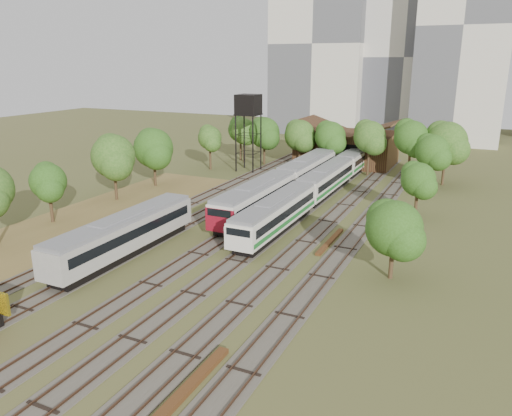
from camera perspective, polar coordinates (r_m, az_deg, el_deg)
The scene contains 17 objects.
ground at distance 38.07m, azimuth -12.40°, elevation -10.96°, with size 240.00×240.00×0.00m, color #475123.
dry_grass_patch at distance 55.00m, azimuth -22.37°, elevation -3.11°, with size 14.00×60.00×0.04m, color brown.
tracks at distance 58.49m, azimuth 1.98°, elevation -0.67°, with size 24.60×80.00×0.19m.
railcar_red_set at distance 64.48m, azimuth 3.29°, elevation 2.82°, with size 3.17×34.57×3.92m.
railcar_green_set at distance 67.89m, azimuth 8.04°, elevation 3.22°, with size 2.88×52.08×3.56m.
railcar_rear at distance 89.88m, azimuth 9.86°, elevation 6.35°, with size 2.78×16.08×3.44m.
old_grey_coach at distance 47.31m, azimuth -14.81°, elevation -2.90°, with size 3.01×18.00×3.73m.
water_tower at distance 80.41m, azimuth -0.89°, elevation 11.51°, with size 3.53×3.53×12.20m.
rail_pile_near at distance 28.78m, azimuth -8.48°, elevation -20.31°, with size 0.63×9.46×0.32m, color brown.
rail_pile_far at distance 49.97m, azimuth 8.47°, elevation -3.79°, with size 0.49×7.85×0.26m, color brown.
maintenance_shed at distance 88.44m, azimuth 10.34°, elevation 6.88°, with size 16.45×11.55×7.58m.
tree_band_left at distance 63.77m, azimuth -16.38°, elevation 5.01°, with size 8.46×66.35×8.48m.
tree_band_far at distance 80.37m, azimuth 9.79°, elevation 8.07°, with size 38.61×8.72×9.11m.
tree_band_right at distance 58.17m, azimuth 18.11°, elevation 3.18°, with size 5.54×37.85×7.57m.
tower_left at distance 127.63m, azimuth 7.65°, elevation 18.04°, with size 22.00×16.00×42.00m, color beige.
tower_centre at distance 127.85m, azimuth 17.23°, elevation 16.13°, with size 20.00×18.00×36.00m, color beige.
tower_right at distance 118.79m, azimuth 22.90°, elevation 18.53°, with size 18.00×16.00×48.00m, color beige.
Camera 1 is at (21.29, -26.38, 17.33)m, focal length 35.00 mm.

